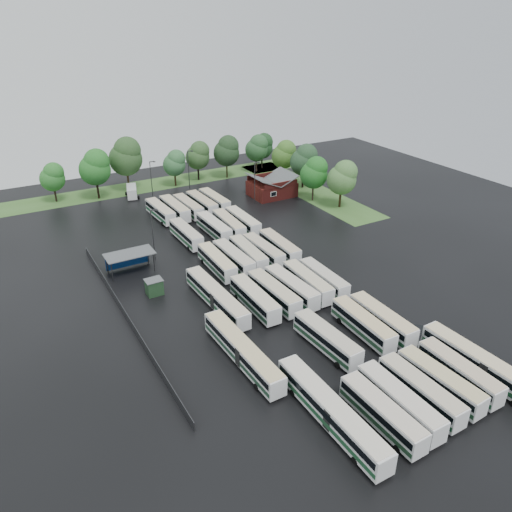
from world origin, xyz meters
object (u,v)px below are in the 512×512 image
brick_building (272,188)px  artic_bus_west_a (331,411)px  artic_bus_east (483,366)px  minibus (132,191)px

brick_building → artic_bus_west_a: size_ratio=0.58×
artic_bus_west_a → artic_bus_east: bearing=-8.0°
minibus → brick_building: bearing=-12.4°
brick_building → minibus: 33.51m
artic_bus_west_a → minibus: 81.98m
brick_building → minibus: size_ratio=1.60×
artic_bus_west_a → minibus: (3.36, 81.91, -0.36)m
brick_building → artic_bus_west_a: (-32.90, -66.09, -0.07)m
brick_building → artic_bus_west_a: bearing=-116.5°
brick_building → minibus: (-29.54, 15.81, -0.43)m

